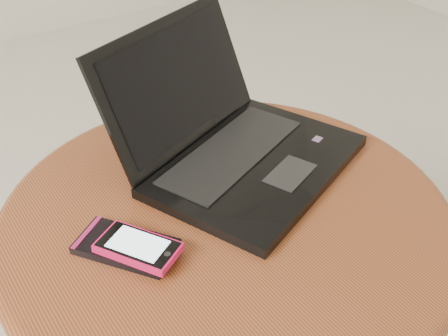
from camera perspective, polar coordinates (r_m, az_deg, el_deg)
table at (r=0.87m, az=0.21°, el=-9.55°), size 0.64×0.64×0.51m
laptop at (r=0.87m, az=0.89°, el=2.72°), size 0.40×0.39×0.20m
phone_black at (r=0.74m, az=-9.78°, el=-7.72°), size 0.13×0.14×0.01m
phone_pink at (r=0.72m, az=-8.57°, el=-7.82°), size 0.10×0.12×0.01m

